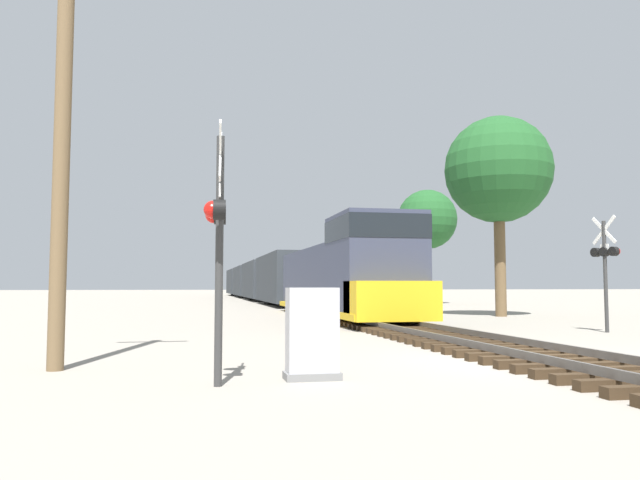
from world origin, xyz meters
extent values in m
plane|color=gray|center=(0.00, 0.00, 0.00)|extent=(400.00, 400.00, 0.00)
cube|color=#382819|center=(0.00, -2.70, 0.08)|extent=(2.60, 0.22, 0.16)
cube|color=#382819|center=(0.00, -2.10, 0.08)|extent=(2.60, 0.22, 0.16)
cube|color=#382819|center=(0.00, -1.50, 0.08)|extent=(2.60, 0.22, 0.16)
cube|color=#382819|center=(0.00, -0.90, 0.08)|extent=(2.60, 0.22, 0.16)
cube|color=#382819|center=(0.00, -0.30, 0.08)|extent=(2.60, 0.22, 0.16)
cube|color=#382819|center=(0.00, 0.30, 0.08)|extent=(2.60, 0.22, 0.16)
cube|color=#382819|center=(0.00, 0.90, 0.08)|extent=(2.60, 0.22, 0.16)
cube|color=#382819|center=(0.00, 1.50, 0.08)|extent=(2.60, 0.22, 0.16)
cube|color=#382819|center=(0.00, 2.10, 0.08)|extent=(2.60, 0.22, 0.16)
cube|color=#382819|center=(0.00, 2.70, 0.08)|extent=(2.60, 0.22, 0.16)
cube|color=#382819|center=(0.00, 3.30, 0.08)|extent=(2.60, 0.22, 0.16)
cube|color=#382819|center=(0.00, 3.90, 0.08)|extent=(2.60, 0.22, 0.16)
cube|color=#382819|center=(0.00, 4.50, 0.08)|extent=(2.60, 0.22, 0.16)
cube|color=#382819|center=(0.00, 5.10, 0.08)|extent=(2.60, 0.22, 0.16)
cube|color=#382819|center=(0.00, 5.70, 0.08)|extent=(2.60, 0.22, 0.16)
cube|color=#382819|center=(0.00, 6.30, 0.08)|extent=(2.60, 0.22, 0.16)
cube|color=#382819|center=(0.00, 6.90, 0.08)|extent=(2.60, 0.22, 0.16)
cube|color=#382819|center=(0.00, 7.50, 0.08)|extent=(2.60, 0.22, 0.16)
cube|color=#382819|center=(0.00, 8.10, 0.08)|extent=(2.60, 0.22, 0.16)
cube|color=#382819|center=(0.00, 8.70, 0.08)|extent=(2.60, 0.22, 0.16)
cube|color=#382819|center=(0.00, 9.30, 0.08)|extent=(2.60, 0.22, 0.16)
cube|color=#382819|center=(0.00, 9.90, 0.08)|extent=(2.60, 0.22, 0.16)
cube|color=#382819|center=(0.00, 10.50, 0.08)|extent=(2.60, 0.22, 0.16)
cube|color=#382819|center=(0.00, 11.10, 0.08)|extent=(2.60, 0.22, 0.16)
cube|color=#382819|center=(0.00, 11.70, 0.08)|extent=(2.60, 0.22, 0.16)
cube|color=#382819|center=(0.00, 12.30, 0.08)|extent=(2.60, 0.22, 0.16)
cube|color=#382819|center=(0.00, 12.90, 0.08)|extent=(2.60, 0.22, 0.16)
cube|color=#382819|center=(0.00, 13.50, 0.08)|extent=(2.60, 0.22, 0.16)
cube|color=#382819|center=(0.00, 14.10, 0.08)|extent=(2.60, 0.22, 0.16)
cube|color=#382819|center=(0.00, 14.70, 0.08)|extent=(2.60, 0.22, 0.16)
cube|color=#382819|center=(0.00, 15.30, 0.08)|extent=(2.60, 0.22, 0.16)
cube|color=#382819|center=(0.00, 15.90, 0.08)|extent=(2.60, 0.22, 0.16)
cube|color=#382819|center=(0.00, 16.50, 0.08)|extent=(2.60, 0.22, 0.16)
cube|color=#382819|center=(0.00, 17.10, 0.08)|extent=(2.60, 0.22, 0.16)
cube|color=#382819|center=(0.00, 17.70, 0.08)|extent=(2.60, 0.22, 0.16)
cube|color=#382819|center=(0.00, 18.30, 0.08)|extent=(2.60, 0.22, 0.16)
cube|color=#382819|center=(0.00, 18.90, 0.08)|extent=(2.60, 0.22, 0.16)
cube|color=#382819|center=(0.00, 19.50, 0.08)|extent=(2.60, 0.22, 0.16)
cube|color=#56514C|center=(-0.72, 0.00, 0.23)|extent=(0.07, 160.00, 0.15)
cube|color=#56514C|center=(0.72, 0.00, 0.23)|extent=(0.07, 160.00, 0.15)
cube|color=#33384C|center=(0.00, 19.69, 1.80)|extent=(2.50, 12.50, 2.98)
cube|color=#33384C|center=(0.00, 10.94, 2.22)|extent=(2.94, 3.93, 3.82)
cube|color=black|center=(0.00, 10.94, 3.56)|extent=(2.97, 3.97, 0.84)
cube|color=gold|center=(0.00, 8.98, 0.98)|extent=(2.94, 1.79, 1.34)
cube|color=gold|center=(0.00, 17.01, 0.43)|extent=(3.00, 17.50, 0.24)
cube|color=black|center=(0.00, 11.21, 0.50)|extent=(1.58, 2.20, 1.00)
cube|color=black|center=(0.00, 22.82, 0.50)|extent=(1.58, 2.20, 1.00)
cube|color=#2D3338|center=(0.00, 34.52, 2.03)|extent=(2.80, 13.36, 3.45)
cube|color=black|center=(0.00, 30.18, 0.45)|extent=(1.58, 2.20, 0.90)
cube|color=black|center=(0.00, 38.87, 0.45)|extent=(1.58, 2.20, 0.90)
cube|color=#2D3338|center=(0.00, 49.79, 2.03)|extent=(2.80, 13.36, 3.45)
cube|color=black|center=(0.00, 45.45, 0.45)|extent=(1.58, 2.20, 0.90)
cube|color=black|center=(0.00, 54.13, 0.45)|extent=(1.58, 2.20, 0.90)
cube|color=#2D3338|center=(0.00, 65.05, 2.03)|extent=(2.80, 13.36, 3.45)
cube|color=black|center=(0.00, 60.71, 0.45)|extent=(1.58, 2.20, 0.90)
cube|color=black|center=(0.00, 69.40, 0.45)|extent=(1.58, 2.20, 0.90)
cube|color=#2D3338|center=(0.00, 80.32, 2.03)|extent=(2.80, 13.36, 3.45)
cube|color=black|center=(0.00, 75.97, 0.45)|extent=(1.58, 2.20, 0.90)
cube|color=black|center=(0.00, 84.66, 0.45)|extent=(1.58, 2.20, 0.90)
cylinder|color=#333333|center=(-6.25, -1.82, 1.89)|extent=(0.12, 0.12, 3.77)
cube|color=white|center=(-6.25, -1.82, 3.47)|extent=(0.08, 0.93, 0.93)
cube|color=white|center=(-6.25, -1.82, 3.47)|extent=(0.08, 0.93, 0.93)
cube|color=black|center=(-6.25, -1.82, 2.60)|extent=(0.11, 0.86, 0.06)
cylinder|color=black|center=(-6.23, -1.47, 2.60)|extent=(0.20, 0.31, 0.30)
sphere|color=red|center=(-6.33, -1.46, 2.60)|extent=(0.26, 0.26, 0.26)
cylinder|color=black|center=(-6.27, -2.17, 2.60)|extent=(0.20, 0.31, 0.30)
sphere|color=red|center=(-6.37, -2.16, 2.60)|extent=(0.26, 0.26, 0.26)
cube|color=white|center=(-6.25, -1.82, 2.92)|extent=(0.05, 0.32, 0.20)
cylinder|color=#333333|center=(6.34, 6.42, 1.79)|extent=(0.12, 0.12, 3.57)
cube|color=white|center=(6.34, 6.42, 3.27)|extent=(0.24, 0.91, 0.93)
cube|color=white|center=(6.34, 6.42, 3.27)|extent=(0.24, 0.91, 0.93)
cube|color=black|center=(6.34, 6.42, 2.57)|extent=(0.25, 0.85, 0.06)
cylinder|color=black|center=(6.42, 6.08, 2.57)|extent=(0.24, 0.33, 0.30)
sphere|color=red|center=(6.51, 6.10, 2.57)|extent=(0.26, 0.26, 0.26)
cylinder|color=black|center=(6.34, 6.42, 2.57)|extent=(0.24, 0.33, 0.30)
sphere|color=red|center=(6.43, 6.44, 2.57)|extent=(0.26, 0.26, 0.26)
cylinder|color=black|center=(6.26, 6.76, 2.57)|extent=(0.24, 0.33, 0.30)
sphere|color=red|center=(6.35, 6.78, 2.57)|extent=(0.26, 0.26, 0.26)
cube|color=white|center=(6.34, 6.42, 2.72)|extent=(0.10, 0.32, 0.20)
cube|color=slate|center=(-4.75, -1.43, 0.06)|extent=(0.88, 0.51, 0.12)
cube|color=#ADADB2|center=(-4.75, -1.43, 0.79)|extent=(0.80, 0.47, 1.34)
cylinder|color=brown|center=(-8.99, 0.49, 4.91)|extent=(0.29, 0.29, 9.81)
cylinder|color=brown|center=(7.96, 16.46, 2.79)|extent=(0.54, 0.54, 5.59)
sphere|color=#1E5123|center=(7.96, 16.46, 7.15)|extent=(5.21, 5.21, 5.21)
cylinder|color=brown|center=(12.04, 36.29, 2.70)|extent=(0.55, 0.55, 5.40)
sphere|color=#1E5123|center=(12.04, 36.29, 6.85)|extent=(4.83, 4.83, 4.83)
camera|label=1|loc=(-6.65, -11.32, 1.50)|focal=35.00mm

